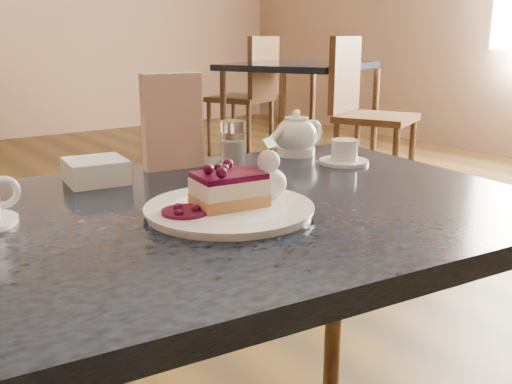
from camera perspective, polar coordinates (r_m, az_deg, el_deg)
main_table at (r=0.97m, az=-3.83°, el=-5.43°), size 1.17×0.86×0.68m
dessert_plate at (r=0.90m, az=-2.68°, el=-1.76°), size 0.26×0.26×0.01m
cheesecake_slice at (r=0.89m, az=-2.71°, el=0.24°), size 0.12×0.09×0.05m
whipped_cream at (r=0.94m, az=1.25°, el=0.93°), size 0.06×0.06×0.05m
berry_sauce at (r=0.87m, az=-7.10°, el=-1.98°), size 0.07×0.07×0.01m
tea_set at (r=1.33m, az=4.98°, el=5.18°), size 0.17×0.24×0.10m
menu_card at (r=1.20m, az=-8.37°, el=6.96°), size 0.13×0.04×0.20m
sugar_shaker at (r=1.21m, az=-2.31°, el=4.86°), size 0.05×0.05×0.10m
napkin_stack at (r=1.13m, az=-15.71°, el=2.05°), size 0.12×0.12×0.05m
bg_table_far_right at (r=4.18m, az=4.24°, el=3.15°), size 1.27×1.87×1.24m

